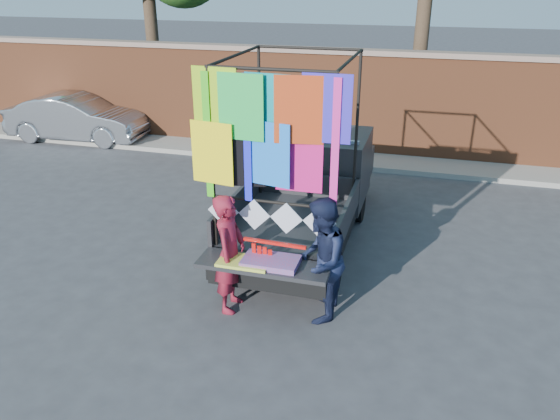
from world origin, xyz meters
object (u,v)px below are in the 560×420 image
(sedan, at_px, (77,118))
(woman, at_px, (230,253))
(man, at_px, (321,260))
(pickup_truck, at_px, (312,186))

(sedan, bearing_deg, woman, -136.92)
(sedan, height_order, man, man)
(sedan, height_order, woman, woman)
(pickup_truck, bearing_deg, sedan, 152.74)
(pickup_truck, height_order, man, pickup_truck)
(sedan, xyz_separation_m, man, (8.19, -6.53, 0.23))
(pickup_truck, height_order, woman, pickup_truck)
(pickup_truck, bearing_deg, man, -75.01)
(pickup_truck, relative_size, sedan, 1.36)
(sedan, distance_m, man, 10.47)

